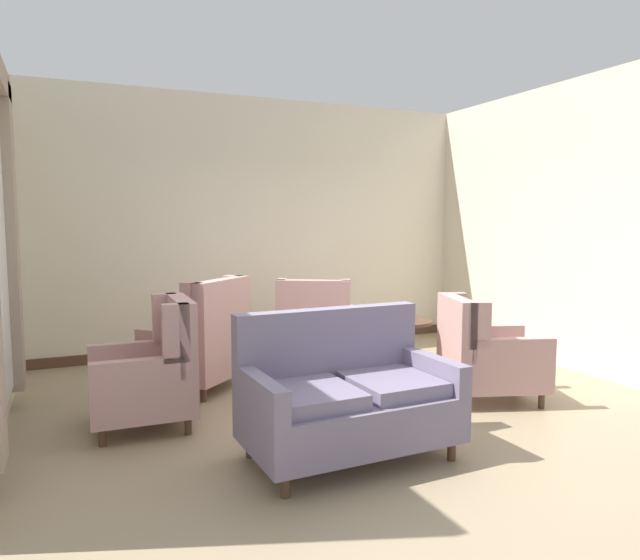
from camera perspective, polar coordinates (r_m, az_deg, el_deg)
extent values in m
plane|color=#9E896B|center=(5.18, 4.11, -12.88)|extent=(8.01, 8.01, 0.00)
cube|color=beige|center=(7.49, -5.89, 5.39)|extent=(5.88, 0.08, 3.21)
cube|color=beige|center=(7.30, 21.30, 5.02)|extent=(0.08, 3.92, 3.21)
cube|color=#4C3323|center=(7.61, -5.64, -6.32)|extent=(5.72, 0.03, 0.12)
cube|color=tan|center=(5.67, -28.25, 3.60)|extent=(0.10, 0.32, 2.64)
cylinder|color=#4C3323|center=(5.46, -0.20, -6.44)|extent=(0.80, 0.80, 0.03)
cylinder|color=#4C3323|center=(5.51, -0.20, -8.82)|extent=(0.10, 0.10, 0.43)
cube|color=#4C3323|center=(5.67, 1.85, -10.82)|extent=(0.28, 0.07, 0.07)
cube|color=#4C3323|center=(5.70, -2.03, -10.72)|extent=(0.19, 0.27, 0.07)
cube|color=#4C3323|center=(5.37, -0.60, -11.77)|extent=(0.20, 0.27, 0.07)
cylinder|color=beige|center=(5.42, 0.47, -6.20)|extent=(0.09, 0.09, 0.02)
ellipsoid|color=beige|center=(5.40, 0.47, -5.12)|extent=(0.16, 0.16, 0.18)
cylinder|color=beige|center=(5.38, 0.47, -3.62)|extent=(0.07, 0.07, 0.10)
torus|color=beige|center=(5.37, 0.47, -3.08)|extent=(0.12, 0.12, 0.02)
cube|color=slate|center=(4.13, 3.01, -13.43)|extent=(1.48, 0.87, 0.32)
cube|color=slate|center=(4.30, 0.85, -6.54)|extent=(1.45, 0.19, 0.56)
cube|color=slate|center=(3.89, -0.89, -11.40)|extent=(0.60, 0.64, 0.10)
cube|color=slate|center=(4.19, 7.18, -10.19)|extent=(0.60, 0.64, 0.10)
cube|color=slate|center=(3.74, -5.80, -11.21)|extent=(0.13, 0.72, 0.22)
cube|color=slate|center=(4.36, 11.19, -8.81)|extent=(0.13, 0.72, 0.22)
cylinder|color=#4C3323|center=(3.69, -3.45, -19.70)|extent=(0.06, 0.06, 0.14)
cylinder|color=#4C3323|center=(4.28, 12.89, -16.13)|extent=(0.06, 0.06, 0.14)
cylinder|color=#4C3323|center=(4.26, -6.95, -16.13)|extent=(0.06, 0.06, 0.14)
cylinder|color=#4C3323|center=(4.78, 7.81, -13.66)|extent=(0.06, 0.06, 0.14)
cube|color=tan|center=(6.80, -0.41, -5.80)|extent=(1.10, 1.09, 0.29)
cube|color=tan|center=(6.41, -0.70, -2.57)|extent=(0.79, 0.52, 0.58)
cube|color=tan|center=(6.46, 2.59, -1.89)|extent=(0.18, 0.22, 0.44)
cube|color=tan|center=(6.54, -3.79, -1.81)|extent=(0.18, 0.22, 0.44)
cube|color=tan|center=(6.78, 2.69, -3.69)|extent=(0.42, 0.65, 0.21)
cube|color=tan|center=(6.85, -3.40, -3.59)|extent=(0.42, 0.65, 0.21)
cylinder|color=#4C3323|center=(7.13, 2.53, -7.05)|extent=(0.06, 0.06, 0.14)
cylinder|color=#4C3323|center=(7.19, -2.81, -6.94)|extent=(0.06, 0.06, 0.14)
cylinder|color=#4C3323|center=(6.52, 2.26, -8.27)|extent=(0.06, 0.06, 0.14)
cylinder|color=#4C3323|center=(6.59, -3.59, -8.13)|extent=(0.06, 0.06, 0.14)
cube|color=tan|center=(5.66, 16.69, -8.46)|extent=(1.04, 0.97, 0.29)
cube|color=tan|center=(5.45, 13.33, -4.46)|extent=(0.37, 0.74, 0.54)
cube|color=tan|center=(5.18, 15.40, -4.34)|extent=(0.22, 0.16, 0.41)
cube|color=tan|center=(5.77, 13.21, -3.26)|extent=(0.22, 0.16, 0.41)
cube|color=tan|center=(5.34, 18.53, -6.61)|extent=(0.74, 0.34, 0.21)
cube|color=tan|center=(5.91, 16.08, -5.34)|extent=(0.74, 0.34, 0.21)
cylinder|color=#4C3323|center=(5.60, 21.08, -11.05)|extent=(0.06, 0.06, 0.14)
cylinder|color=#4C3323|center=(6.10, 18.69, -9.58)|extent=(0.06, 0.06, 0.14)
cylinder|color=#4C3323|center=(5.34, 14.25, -11.66)|extent=(0.06, 0.06, 0.14)
cylinder|color=#4C3323|center=(5.87, 12.39, -10.03)|extent=(0.06, 0.06, 0.14)
cube|color=tan|center=(4.93, -17.24, -10.49)|extent=(0.81, 0.78, 0.31)
cube|color=tan|center=(4.86, -13.57, -5.15)|extent=(0.16, 0.76, 0.59)
cube|color=tan|center=(5.16, -15.15, -3.77)|extent=(0.20, 0.10, 0.45)
cube|color=tan|center=(4.51, -14.09, -5.10)|extent=(0.20, 0.10, 0.45)
cube|color=tan|center=(5.18, -18.21, -6.87)|extent=(0.69, 0.12, 0.18)
cube|color=tan|center=(4.54, -17.59, -8.64)|extent=(0.69, 0.12, 0.18)
cylinder|color=#4C3323|center=(5.27, -20.94, -12.13)|extent=(0.06, 0.06, 0.14)
cylinder|color=#4C3323|center=(4.70, -20.75, -14.34)|extent=(0.06, 0.06, 0.14)
cylinder|color=#4C3323|center=(5.31, -14.01, -11.76)|extent=(0.06, 0.06, 0.14)
cylinder|color=#4C3323|center=(4.75, -12.92, -13.88)|extent=(0.06, 0.06, 0.14)
cube|color=tan|center=(5.89, -12.24, -7.71)|extent=(1.14, 1.14, 0.31)
cube|color=tan|center=(5.62, -9.63, -3.28)|extent=(0.69, 0.67, 0.66)
cube|color=tan|center=(5.96, -8.52, -1.98)|extent=(0.21, 0.21, 0.50)
cube|color=tan|center=(5.36, -12.53, -2.92)|extent=(0.21, 0.21, 0.50)
cube|color=tan|center=(6.16, -10.74, -4.70)|extent=(0.55, 0.57, 0.20)
cube|color=tan|center=(5.59, -14.85, -5.88)|extent=(0.55, 0.57, 0.20)
cylinder|color=#4C3323|center=(6.39, -12.81, -8.72)|extent=(0.06, 0.06, 0.14)
cylinder|color=#4C3323|center=(5.88, -16.62, -10.09)|extent=(0.06, 0.06, 0.14)
cylinder|color=#4C3323|center=(6.05, -7.90, -9.45)|extent=(0.06, 0.06, 0.14)
cylinder|color=#4C3323|center=(5.52, -11.47, -11.03)|extent=(0.06, 0.06, 0.14)
cylinder|color=#4C3323|center=(5.77, 8.49, -4.12)|extent=(0.52, 0.52, 0.03)
cylinder|color=#4C3323|center=(5.83, 8.44, -7.43)|extent=(0.07, 0.07, 0.65)
cylinder|color=#4C3323|center=(5.91, 8.40, -10.33)|extent=(0.34, 0.34, 0.04)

